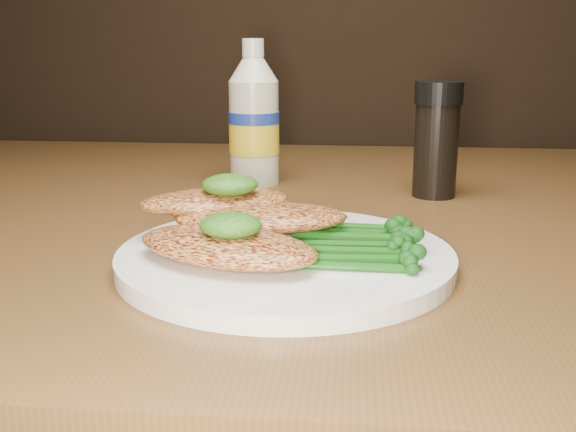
# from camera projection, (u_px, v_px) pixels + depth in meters

# --- Properties ---
(plate) EXTENTS (0.25, 0.25, 0.01)m
(plate) POSITION_uv_depth(u_px,v_px,m) (286.00, 258.00, 0.49)
(plate) COLOR white
(plate) RESTS_ON dining_table
(chicken_front) EXTENTS (0.15, 0.12, 0.02)m
(chicken_front) POSITION_uv_depth(u_px,v_px,m) (227.00, 246.00, 0.46)
(chicken_front) COLOR #D68844
(chicken_front) RESTS_ON plate
(chicken_mid) EXTENTS (0.14, 0.08, 0.02)m
(chicken_mid) POSITION_uv_depth(u_px,v_px,m) (261.00, 217.00, 0.50)
(chicken_mid) COLOR #D68844
(chicken_mid) RESTS_ON plate
(chicken_back) EXTENTS (0.13, 0.10, 0.02)m
(chicken_back) POSITION_uv_depth(u_px,v_px,m) (215.00, 201.00, 0.52)
(chicken_back) COLOR #D68844
(chicken_back) RESTS_ON plate
(pesto_front) EXTENTS (0.05, 0.05, 0.02)m
(pesto_front) POSITION_uv_depth(u_px,v_px,m) (231.00, 225.00, 0.45)
(pesto_front) COLOR #143608
(pesto_front) RESTS_ON chicken_front
(pesto_back) EXTENTS (0.06, 0.05, 0.02)m
(pesto_back) POSITION_uv_depth(u_px,v_px,m) (230.00, 185.00, 0.51)
(pesto_back) COLOR #143608
(pesto_back) RESTS_ON chicken_back
(broccolini_bundle) EXTENTS (0.12, 0.10, 0.02)m
(broccolini_bundle) POSITION_uv_depth(u_px,v_px,m) (351.00, 241.00, 0.48)
(broccolini_bundle) COLOR #144F11
(broccolini_bundle) RESTS_ON plate
(mayo_bottle) EXTENTS (0.06, 0.06, 0.16)m
(mayo_bottle) POSITION_uv_depth(u_px,v_px,m) (254.00, 113.00, 0.76)
(mayo_bottle) COLOR beige
(mayo_bottle) RESTS_ON dining_table
(pepper_grinder) EXTENTS (0.06, 0.06, 0.12)m
(pepper_grinder) POSITION_uv_depth(u_px,v_px,m) (436.00, 140.00, 0.70)
(pepper_grinder) COLOR black
(pepper_grinder) RESTS_ON dining_table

